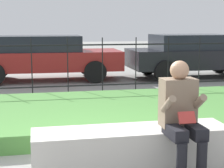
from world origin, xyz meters
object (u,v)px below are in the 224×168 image
object	(u,v)px
stone_bench	(132,150)
car_parked_right	(194,54)
person_seated_reader	(182,114)
car_parked_center	(43,56)

from	to	relation	value
stone_bench	car_parked_right	size ratio (longest dim) A/B	0.55
person_seated_reader	car_parked_center	xyz separation A→B (m)	(-1.31, 7.46, 0.01)
person_seated_reader	car_parked_right	size ratio (longest dim) A/B	0.31
person_seated_reader	car_parked_right	distance (m)	7.87
car_parked_right	car_parked_center	distance (m)	4.62
stone_bench	person_seated_reader	distance (m)	0.75
car_parked_right	person_seated_reader	bearing A→B (deg)	-114.51
person_seated_reader	car_parked_right	xyz separation A→B (m)	(3.30, 7.14, 0.02)
stone_bench	person_seated_reader	size ratio (longest dim) A/B	1.80
stone_bench	car_parked_center	size ratio (longest dim) A/B	0.51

